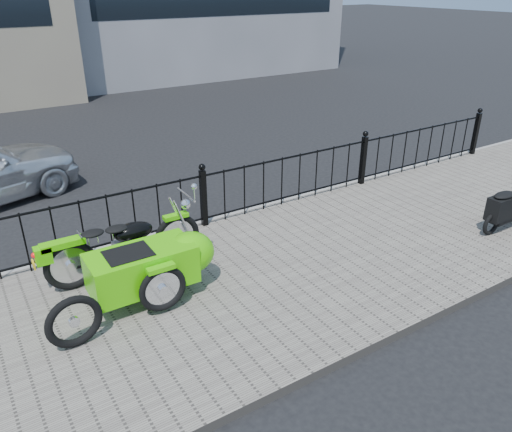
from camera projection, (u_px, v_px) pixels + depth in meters
ground at (245, 265)px, 7.37m from camera, size 120.00×120.00×0.00m
sidewalk at (264, 277)px, 6.97m from camera, size 30.00×3.80×0.12m
curb at (201, 225)px, 8.45m from camera, size 30.00×0.10×0.12m
iron_fence at (204, 199)px, 8.11m from camera, size 14.11×0.11×1.08m
motorcycle_sidecar at (151, 259)px, 6.37m from camera, size 2.28×1.48×0.98m
scooter at (510, 207)px, 8.05m from camera, size 1.43×0.42×0.97m
spare_tire at (74, 322)px, 5.45m from camera, size 0.65×0.15×0.64m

